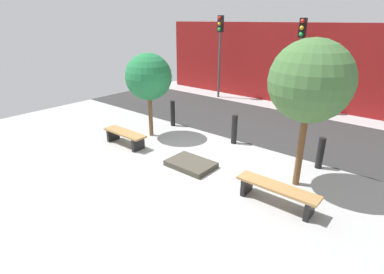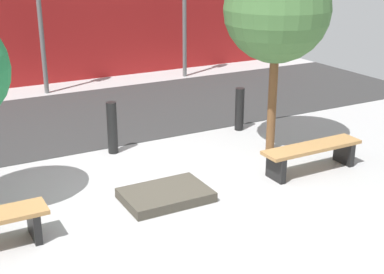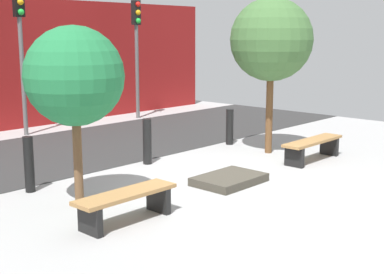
% 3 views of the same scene
% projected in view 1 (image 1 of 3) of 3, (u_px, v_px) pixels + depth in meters
% --- Properties ---
extents(ground_plane, '(18.00, 18.00, 0.00)m').
position_uv_depth(ground_plane, '(191.00, 166.00, 8.62)').
color(ground_plane, '#9D9D9D').
extents(road_strip, '(18.00, 4.45, 0.01)m').
position_uv_depth(road_strip, '(267.00, 125.00, 11.99)').
color(road_strip, '#2D2D2D').
rests_on(road_strip, ground).
extents(building_facade, '(16.20, 0.50, 3.80)m').
position_uv_depth(building_facade, '(308.00, 66.00, 13.99)').
color(building_facade, maroon).
rests_on(building_facade, ground).
extents(bench_left, '(1.68, 0.47, 0.47)m').
position_uv_depth(bench_left, '(125.00, 136.00, 9.94)').
color(bench_left, black).
rests_on(bench_left, ground).
extents(bench_right, '(1.88, 0.44, 0.48)m').
position_uv_depth(bench_right, '(277.00, 191.00, 6.73)').
color(bench_right, black).
rests_on(bench_right, ground).
extents(planter_bed, '(1.31, 0.91, 0.15)m').
position_uv_depth(planter_bed, '(191.00, 164.00, 8.57)').
color(planter_bed, '#3F3B32').
rests_on(planter_bed, ground).
extents(tree_behind_left_bench, '(1.59, 1.59, 2.92)m').
position_uv_depth(tree_behind_left_bench, '(149.00, 77.00, 10.13)').
color(tree_behind_left_bench, brown).
rests_on(tree_behind_left_bench, ground).
extents(tree_behind_right_bench, '(1.90, 1.90, 3.59)m').
position_uv_depth(tree_behind_right_bench, '(310.00, 82.00, 6.73)').
color(tree_behind_right_bench, brown).
rests_on(tree_behind_right_bench, ground).
extents(bollard_far_left, '(0.18, 0.18, 1.01)m').
position_uv_depth(bollard_far_left, '(173.00, 113.00, 11.72)').
color(bollard_far_left, black).
rests_on(bollard_far_left, ground).
extents(bollard_left, '(0.19, 0.19, 0.99)m').
position_uv_depth(bollard_left, '(234.00, 129.00, 10.04)').
color(bollard_left, black).
rests_on(bollard_left, ground).
extents(bollard_center, '(0.19, 0.19, 0.91)m').
position_uv_depth(bollard_center, '(320.00, 153.00, 8.37)').
color(bollard_center, black).
rests_on(bollard_center, ground).
extents(traffic_light_west, '(0.28, 0.27, 4.11)m').
position_uv_depth(traffic_light_west, '(220.00, 43.00, 15.22)').
color(traffic_light_west, '#474747').
rests_on(traffic_light_west, ground).
extents(traffic_light_mid_west, '(0.28, 0.27, 3.99)m').
position_uv_depth(traffic_light_mid_west, '(300.00, 49.00, 12.77)').
color(traffic_light_mid_west, '#5C5C5C').
rests_on(traffic_light_mid_west, ground).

